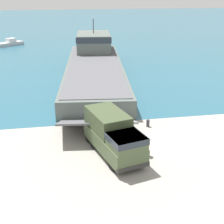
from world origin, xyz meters
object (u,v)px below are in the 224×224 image
Objects in this scene: military_truck at (113,135)px; soldier_on_ramp at (145,144)px; landing_craft at (94,62)px; moored_boat_a at (10,43)px; mooring_bollard at (148,123)px.

soldier_on_ramp is (2.42, -0.74, -0.66)m from military_truck.
landing_craft is 33.32m from moored_boat_a.
landing_craft is at bearing 96.99° from mooring_bollard.
landing_craft reaches higher than moored_boat_a.
military_truck is 1.14× the size of moored_boat_a.
soldier_on_ramp is at bearing -108.83° from mooring_bollard.
moored_boat_a is (-16.26, 29.05, -1.25)m from landing_craft.
moored_boat_a is at bearing -179.59° from military_truck.
soldier_on_ramp is 2.33× the size of mooring_bollard.
mooring_bollard is (1.81, 5.30, -0.59)m from soldier_on_ramp.
military_truck is 56.49m from moored_boat_a.
landing_craft reaches higher than military_truck.
soldier_on_ramp reaches higher than mooring_bollard.
landing_craft is 21.15m from mooring_bollard.
landing_craft is 22.34× the size of soldier_on_ramp.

